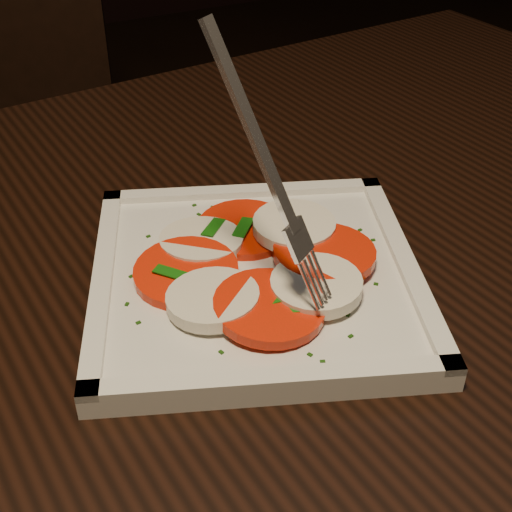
# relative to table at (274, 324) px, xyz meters

# --- Properties ---
(table) EXTENTS (1.27, 0.90, 0.75)m
(table) POSITION_rel_table_xyz_m (0.00, 0.00, 0.00)
(table) COLOR black
(table) RESTS_ON ground
(plate) EXTENTS (0.33, 0.33, 0.01)m
(plate) POSITION_rel_table_xyz_m (-0.05, -0.05, 0.11)
(plate) COLOR silver
(plate) RESTS_ON table
(caprese_salad) EXTENTS (0.21, 0.23, 0.02)m
(caprese_salad) POSITION_rel_table_xyz_m (-0.05, -0.05, 0.12)
(caprese_salad) COLOR red
(caprese_salad) RESTS_ON plate
(fork) EXTENTS (0.08, 0.10, 0.19)m
(fork) POSITION_rel_table_xyz_m (-0.06, -0.08, 0.22)
(fork) COLOR white
(fork) RESTS_ON caprese_salad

